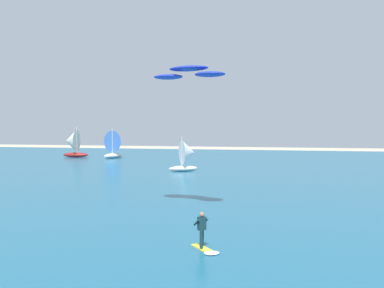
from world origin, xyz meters
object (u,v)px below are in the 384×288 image
(kite, at_px, (189,73))
(sailboat_mid_left, at_px, (116,144))
(kitesurfer, at_px, (204,236))
(sailboat_outermost, at_px, (72,143))
(sailboat_trailing, at_px, (187,155))

(kite, relative_size, sailboat_mid_left, 1.03)
(kitesurfer, distance_m, sailboat_outermost, 60.67)
(sailboat_trailing, relative_size, sailboat_mid_left, 0.81)
(kite, bearing_deg, sailboat_mid_left, 117.69)
(kite, height_order, sailboat_outermost, kite)
(kite, height_order, sailboat_trailing, kite)
(kite, bearing_deg, sailboat_trailing, 103.16)
(kitesurfer, distance_m, sailboat_trailing, 33.83)
(kite, height_order, sailboat_mid_left, kite)
(kitesurfer, bearing_deg, sailboat_mid_left, 116.08)
(kite, distance_m, sailboat_trailing, 25.99)
(sailboat_outermost, bearing_deg, kitesurfer, -57.05)
(sailboat_outermost, xyz_separation_m, sailboat_mid_left, (7.90, 0.34, -0.03))
(sailboat_trailing, bearing_deg, kitesurfer, -75.78)
(kitesurfer, xyz_separation_m, kite, (-2.61, 8.40, 8.36))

